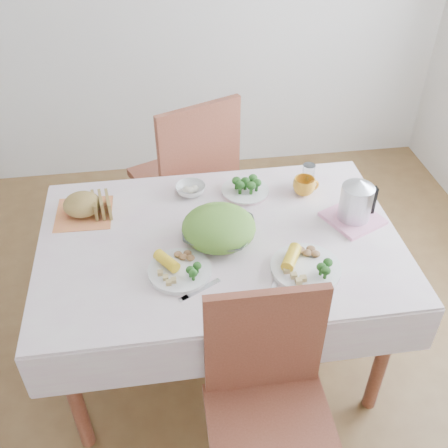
{
  "coord_description": "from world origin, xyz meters",
  "views": [
    {
      "loc": [
        -0.23,
        -1.65,
        2.18
      ],
      "look_at": [
        0.02,
        0.02,
        0.82
      ],
      "focal_mm": 42.0,
      "sensor_mm": 36.0,
      "label": 1
    }
  ],
  "objects": [
    {
      "name": "glass_tumbler",
      "position": [
        0.47,
        0.33,
        0.83
      ],
      "size": [
        0.07,
        0.07,
        0.11
      ],
      "primitive_type": "cylinder",
      "rotation": [
        0.0,
        0.0,
        -0.29
      ],
      "color": "white",
      "rests_on": "tablecloth"
    },
    {
      "name": "dinner_plate_right",
      "position": [
        0.3,
        -0.24,
        0.77
      ],
      "size": [
        0.39,
        0.39,
        0.02
      ],
      "primitive_type": "cylinder",
      "rotation": [
        0.0,
        0.0,
        -0.86
      ],
      "color": "white",
      "rests_on": "tablecloth"
    },
    {
      "name": "fruit_bowl",
      "position": [
        -0.09,
        0.34,
        0.78
      ],
      "size": [
        0.17,
        0.17,
        0.04
      ],
      "primitive_type": "imported",
      "rotation": [
        0.0,
        0.0,
        0.3
      ],
      "color": "white",
      "rests_on": "tablecloth"
    },
    {
      "name": "chair_far",
      "position": [
        -0.1,
        0.83,
        0.47
      ],
      "size": [
        0.63,
        0.63,
        1.06
      ],
      "primitive_type": "cube",
      "rotation": [
        0.0,
        0.0,
        3.54
      ],
      "color": "brown",
      "rests_on": "floor"
    },
    {
      "name": "broccoli_plate",
      "position": [
        0.16,
        0.31,
        0.77
      ],
      "size": [
        0.27,
        0.27,
        0.02
      ],
      "primitive_type": "cylinder",
      "rotation": [
        0.0,
        0.0,
        0.23
      ],
      "color": "beige",
      "rests_on": "tablecloth"
    },
    {
      "name": "bread_loaf",
      "position": [
        -0.57,
        0.25,
        0.82
      ],
      "size": [
        0.2,
        0.19,
        0.1
      ],
      "primitive_type": "ellipsoid",
      "rotation": [
        0.0,
        0.0,
        -0.29
      ],
      "color": "olive",
      "rests_on": "napkin"
    },
    {
      "name": "chair_near",
      "position": [
        0.08,
        -0.73,
        0.46
      ],
      "size": [
        0.45,
        0.45,
        0.98
      ],
      "primitive_type": "cube",
      "rotation": [
        0.0,
        0.0,
        -0.01
      ],
      "color": "brown",
      "rests_on": "floor"
    },
    {
      "name": "electric_kettle",
      "position": [
        0.59,
        0.04,
        0.88
      ],
      "size": [
        0.17,
        0.17,
        0.19
      ],
      "primitive_type": "cylinder",
      "rotation": [
        0.0,
        0.0,
        0.27
      ],
      "color": "#B2B5BA",
      "rests_on": "pink_tray"
    },
    {
      "name": "fork_right",
      "position": [
        0.19,
        -0.25,
        0.76
      ],
      "size": [
        0.1,
        0.17,
        0.0
      ],
      "primitive_type": "cube",
      "rotation": [
        0.0,
        0.0,
        -0.45
      ],
      "color": "silver",
      "rests_on": "tablecloth"
    },
    {
      "name": "tablecloth",
      "position": [
        0.0,
        0.0,
        0.76
      ],
      "size": [
        1.5,
        1.0,
        0.01
      ],
      "primitive_type": "cube",
      "color": "silver",
      "rests_on": "dining_table"
    },
    {
      "name": "napkin",
      "position": [
        -0.57,
        0.25,
        0.76
      ],
      "size": [
        0.25,
        0.25,
        0.0
      ],
      "primitive_type": "cube",
      "rotation": [
        0.0,
        0.0,
        -0.03
      ],
      "color": "#DF7D45",
      "rests_on": "tablecloth"
    },
    {
      "name": "pink_tray",
      "position": [
        0.59,
        0.04,
        0.77
      ],
      "size": [
        0.29,
        0.29,
        0.02
      ],
      "primitive_type": "cube",
      "rotation": [
        0.0,
        0.0,
        0.43
      ],
      "color": "pink",
      "rests_on": "tablecloth"
    },
    {
      "name": "salad_bowl",
      "position": [
        -0.01,
        -0.01,
        0.8
      ],
      "size": [
        0.37,
        0.37,
        0.07
      ],
      "primitive_type": "imported",
      "rotation": [
        0.0,
        0.0,
        -0.37
      ],
      "color": "white",
      "rests_on": "tablecloth"
    },
    {
      "name": "dining_table",
      "position": [
        0.0,
        0.0,
        0.38
      ],
      "size": [
        1.4,
        0.9,
        0.75
      ],
      "primitive_type": "cube",
      "color": "brown",
      "rests_on": "floor"
    },
    {
      "name": "yellow_mug",
      "position": [
        0.43,
        0.26,
        0.8
      ],
      "size": [
        0.11,
        0.11,
        0.08
      ],
      "primitive_type": "imported",
      "rotation": [
        0.0,
        0.0,
        0.08
      ],
      "color": "orange",
      "rests_on": "tablecloth"
    },
    {
      "name": "dinner_plate_left",
      "position": [
        -0.18,
        -0.18,
        0.77
      ],
      "size": [
        0.3,
        0.3,
        0.02
      ],
      "primitive_type": "cylinder",
      "rotation": [
        0.0,
        0.0,
        0.26
      ],
      "color": "white",
      "rests_on": "tablecloth"
    },
    {
      "name": "knife",
      "position": [
        -0.11,
        -0.28,
        0.76
      ],
      "size": [
        0.16,
        0.1,
        0.0
      ],
      "primitive_type": "cube",
      "rotation": [
        0.0,
        0.0,
        2.07
      ],
      "color": "silver",
      "rests_on": "tablecloth"
    },
    {
      "name": "floor",
      "position": [
        0.0,
        0.0,
        0.0
      ],
      "size": [
        3.6,
        3.6,
        0.0
      ],
      "primitive_type": "plane",
      "color": "brown",
      "rests_on": "ground"
    }
  ]
}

